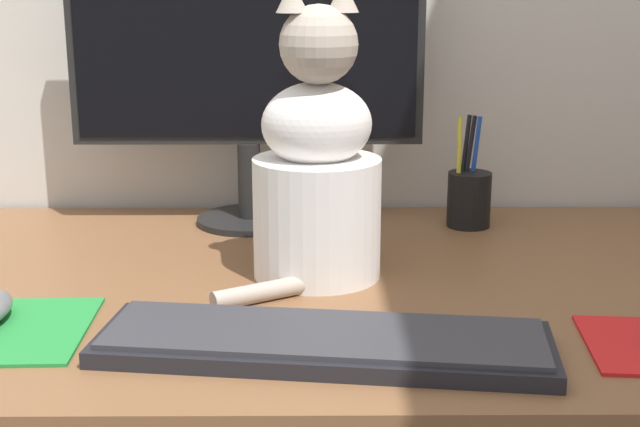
{
  "coord_description": "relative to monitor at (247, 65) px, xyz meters",
  "views": [
    {
      "loc": [
        0.03,
        -1.1,
        1.13
      ],
      "look_at": [
        0.03,
        -0.11,
        0.86
      ],
      "focal_mm": 50.0,
      "sensor_mm": 36.0,
      "label": 1
    }
  ],
  "objects": [
    {
      "name": "cat",
      "position": [
        0.11,
        -0.26,
        -0.11
      ],
      "size": [
        0.22,
        0.24,
        0.38
      ],
      "rotation": [
        0.0,
        0.0,
        0.18
      ],
      "color": "white",
      "rests_on": "desk"
    },
    {
      "name": "desk",
      "position": [
        0.08,
        -0.28,
        -0.35
      ],
      "size": [
        1.33,
        0.75,
        0.74
      ],
      "color": "brown",
      "rests_on": "ground_plane"
    },
    {
      "name": "pen_cup",
      "position": [
        0.35,
        -0.02,
        -0.21
      ],
      "size": [
        0.07,
        0.07,
        0.17
      ],
      "color": "black",
      "rests_on": "desk"
    },
    {
      "name": "keyboard",
      "position": [
        0.11,
        -0.51,
        -0.24
      ],
      "size": [
        0.49,
        0.2,
        0.02
      ],
      "rotation": [
        0.0,
        0.0,
        -0.13
      ],
      "color": "black",
      "rests_on": "desk"
    },
    {
      "name": "monitor",
      "position": [
        0.0,
        0.0,
        0.0
      ],
      "size": [
        0.54,
        0.17,
        0.43
      ],
      "color": "black",
      "rests_on": "desk"
    }
  ]
}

